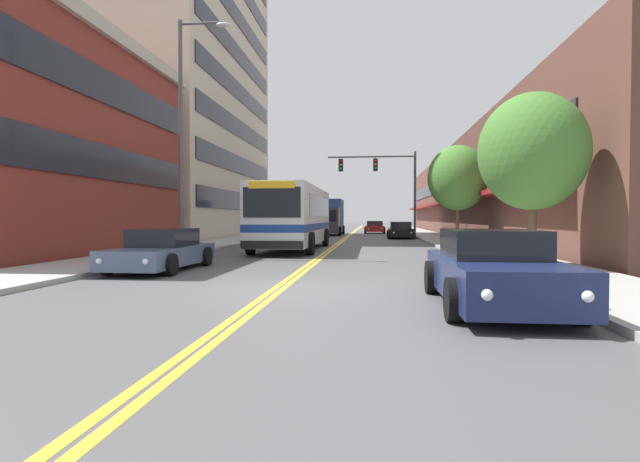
% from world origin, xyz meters
% --- Properties ---
extents(ground_plane, '(240.00, 240.00, 0.00)m').
position_xyz_m(ground_plane, '(0.00, 37.00, 0.00)').
color(ground_plane, '#4C4C4F').
extents(sidewalk_left, '(3.12, 106.00, 0.13)m').
position_xyz_m(sidewalk_left, '(-7.06, 37.00, 0.07)').
color(sidewalk_left, '#9E9B96').
rests_on(sidewalk_left, ground_plane).
extents(sidewalk_right, '(3.12, 106.00, 0.13)m').
position_xyz_m(sidewalk_right, '(7.06, 37.00, 0.07)').
color(sidewalk_right, '#9E9B96').
rests_on(sidewalk_right, ground_plane).
extents(centre_line, '(0.34, 106.00, 0.01)m').
position_xyz_m(centre_line, '(0.00, 37.00, 0.00)').
color(centre_line, yellow).
rests_on(centre_line, ground_plane).
extents(brick_storefront_left, '(9.24, 15.37, 9.71)m').
position_xyz_m(brick_storefront_left, '(-13.36, 9.31, 4.86)').
color(brick_storefront_left, maroon).
rests_on(brick_storefront_left, ground_plane).
extents(office_tower_left, '(12.08, 22.51, 26.88)m').
position_xyz_m(office_tower_left, '(-14.86, 29.42, 13.44)').
color(office_tower_left, beige).
rests_on(office_tower_left, ground_plane).
extents(storefront_row_right, '(9.10, 68.00, 7.89)m').
position_xyz_m(storefront_row_right, '(12.85, 37.00, 3.95)').
color(storefront_row_right, brown).
rests_on(storefront_row_right, ground_plane).
extents(city_bus, '(2.91, 11.28, 3.09)m').
position_xyz_m(city_bus, '(-1.85, 13.99, 1.75)').
color(city_bus, silver).
rests_on(city_bus, ground_plane).
extents(car_dark_grey_parked_left_near, '(2.01, 4.78, 1.36)m').
position_xyz_m(car_dark_grey_parked_left_near, '(-4.27, 30.06, 0.63)').
color(car_dark_grey_parked_left_near, '#38383D').
rests_on(car_dark_grey_parked_left_near, ground_plane).
extents(car_slate_blue_parked_left_mid, '(2.06, 4.90, 1.27)m').
position_xyz_m(car_slate_blue_parked_left_mid, '(-4.33, 3.65, 0.58)').
color(car_slate_blue_parked_left_mid, '#475675').
rests_on(car_slate_blue_parked_left_mid, ground_plane).
extents(car_navy_parked_right_foreground, '(2.10, 4.86, 1.38)m').
position_xyz_m(car_navy_parked_right_foreground, '(4.28, -1.75, 0.65)').
color(car_navy_parked_right_foreground, '#19234C').
rests_on(car_navy_parked_right_foreground, ground_plane).
extents(car_black_parked_right_mid, '(2.05, 4.86, 1.29)m').
position_xyz_m(car_black_parked_right_mid, '(4.28, 28.23, 0.59)').
color(car_black_parked_right_mid, black).
rests_on(car_black_parked_right_mid, ground_plane).
extents(car_red_moving_lead, '(2.13, 4.19, 1.27)m').
position_xyz_m(car_red_moving_lead, '(2.32, 40.86, 0.59)').
color(car_red_moving_lead, maroon).
rests_on(car_red_moving_lead, ground_plane).
extents(box_truck, '(2.78, 7.23, 3.31)m').
position_xyz_m(box_truck, '(-2.02, 35.32, 1.67)').
color(box_truck, '#38383D').
rests_on(box_truck, ground_plane).
extents(traffic_signal_mast, '(6.53, 0.38, 6.48)m').
position_xyz_m(traffic_signal_mast, '(2.98, 26.26, 4.63)').
color(traffic_signal_mast, '#47474C').
rests_on(traffic_signal_mast, ground_plane).
extents(street_lamp_left_near, '(2.06, 0.28, 9.21)m').
position_xyz_m(street_lamp_left_near, '(-5.06, 7.70, 5.35)').
color(street_lamp_left_near, '#47474C').
rests_on(street_lamp_left_near, ground_plane).
extents(street_tree_right_near, '(3.21, 3.21, 5.23)m').
position_xyz_m(street_tree_right_near, '(6.91, 4.66, 3.59)').
color(street_tree_right_near, brown).
rests_on(street_tree_right_near, sidewalk_right).
extents(street_tree_right_mid, '(3.31, 3.31, 5.51)m').
position_xyz_m(street_tree_right_mid, '(6.83, 17.54, 3.82)').
color(street_tree_right_mid, brown).
rests_on(street_tree_right_mid, sidewalk_right).
extents(fire_hydrant, '(0.35, 0.27, 0.93)m').
position_xyz_m(fire_hydrant, '(5.95, 7.12, 0.60)').
color(fire_hydrant, yellow).
rests_on(fire_hydrant, sidewalk_right).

